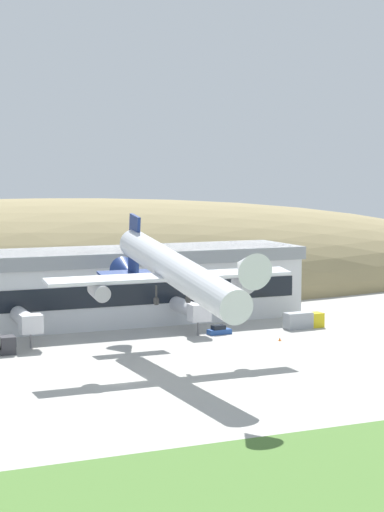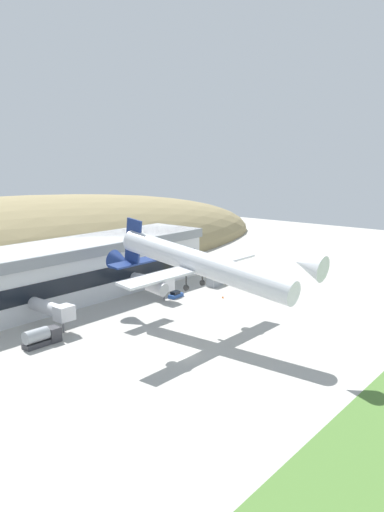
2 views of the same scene
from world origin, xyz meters
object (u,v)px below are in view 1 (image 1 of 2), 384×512
object	(u,v)px
jetway_2	(190,309)
traffic_cone_0	(280,339)
jetway_1	(26,320)
cargo_airplane	(174,271)
terminal_building	(19,286)
service_car_0	(219,330)
fuel_truck	(303,320)

from	to	relation	value
jetway_2	traffic_cone_0	bearing A→B (deg)	-50.50
jetway_1	cargo_airplane	world-z (taller)	cargo_airplane
terminal_building	jetway_1	distance (m)	15.38
terminal_building	service_car_0	distance (m)	36.10
fuel_truck	terminal_building	bearing A→B (deg)	157.57
jetway_2	cargo_airplane	xyz separation A→B (m)	(-12.20, -23.46, 9.64)
jetway_2	fuel_truck	size ratio (longest dim) A/B	1.65
cargo_airplane	service_car_0	world-z (taller)	cargo_airplane
terminal_building	service_car_0	world-z (taller)	terminal_building
service_car_0	fuel_truck	size ratio (longest dim) A/B	0.56
terminal_building	jetway_1	xyz separation A→B (m)	(-1.91, -14.83, -3.61)
cargo_airplane	service_car_0	bearing A→B (deg)	51.13
fuel_truck	traffic_cone_0	bearing A→B (deg)	-137.55
traffic_cone_0	jetway_2	bearing A→B (deg)	129.50
jetway_2	service_car_0	xyz separation A→B (m)	(3.76, -3.66, -3.35)
fuel_truck	traffic_cone_0	size ratio (longest dim) A/B	12.67
jetway_1	cargo_airplane	bearing A→B (deg)	-55.69
jetway_1	service_car_0	bearing A→B (deg)	-6.73
terminal_building	fuel_truck	bearing A→B (deg)	-22.43
service_car_0	fuel_truck	distance (m)	16.19
cargo_airplane	traffic_cone_0	distance (m)	28.44
cargo_airplane	fuel_truck	xyz separation A→B (m)	(32.12, 19.30, -12.26)
jetway_1	fuel_truck	distance (m)	48.47
jetway_1	fuel_truck	bearing A→B (deg)	-5.07
terminal_building	jetway_1	bearing A→B (deg)	-97.33
cargo_airplane	service_car_0	distance (m)	28.56
jetway_1	fuel_truck	xyz separation A→B (m)	(48.21, -4.28, -2.61)
jetway_2	cargo_airplane	bearing A→B (deg)	-117.48
jetway_1	jetway_2	xyz separation A→B (m)	(28.29, -0.12, 0.00)
service_car_0	fuel_truck	bearing A→B (deg)	-1.77
fuel_truck	cargo_airplane	bearing A→B (deg)	-149.00
jetway_1	traffic_cone_0	world-z (taller)	jetway_1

